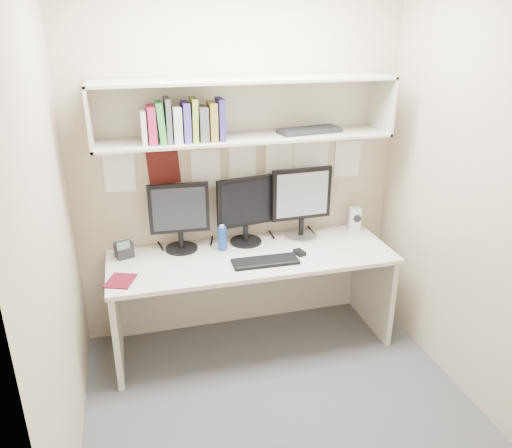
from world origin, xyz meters
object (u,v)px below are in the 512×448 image
object	(u,v)px
speaker	(355,219)
maroon_notebook	(121,281)
monitor_center	(245,208)
keyboard	(265,262)
monitor_left	(179,215)
desk_phone	(124,250)
desk	(252,299)
monitor_right	(302,201)

from	to	relation	value
speaker	maroon_notebook	world-z (taller)	speaker
monitor_center	keyboard	bearing A→B (deg)	-91.88
monitor_left	desk_phone	size ratio (longest dim) A/B	3.52
desk	monitor_right	distance (m)	0.82
speaker	monitor_left	bearing A→B (deg)	-164.23
monitor_center	speaker	world-z (taller)	monitor_center
monitor_left	speaker	size ratio (longest dim) A/B	2.80
desk_phone	speaker	bearing A→B (deg)	-16.59
desk	monitor_center	size ratio (longest dim) A/B	4.00
keyboard	maroon_notebook	world-z (taller)	keyboard
monitor_right	speaker	world-z (taller)	monitor_right
desk	maroon_notebook	world-z (taller)	maroon_notebook
monitor_right	desk_phone	world-z (taller)	monitor_right
desk	monitor_right	xyz separation A→B (m)	(0.44, 0.22, 0.65)
speaker	maroon_notebook	size ratio (longest dim) A/B	0.90
desk	maroon_notebook	xyz separation A→B (m)	(-0.90, -0.17, 0.37)
desk	desk_phone	size ratio (longest dim) A/B	14.26
monitor_left	maroon_notebook	xyz separation A→B (m)	(-0.43, -0.39, -0.26)
monitor_left	speaker	world-z (taller)	monitor_left
monitor_left	monitor_right	distance (m)	0.91
keyboard	desk_phone	bearing A→B (deg)	160.66
keyboard	desk_phone	xyz separation A→B (m)	(-0.93, 0.34, 0.04)
speaker	monitor_center	bearing A→B (deg)	-163.65
monitor_center	monitor_right	xyz separation A→B (m)	(0.43, -0.00, 0.02)
monitor_center	keyboard	distance (m)	0.46
desk	keyboard	bearing A→B (deg)	-70.90
monitor_left	desk_phone	distance (m)	0.45
keyboard	maroon_notebook	xyz separation A→B (m)	(-0.96, -0.02, -0.01)
desk	monitor_center	bearing A→B (deg)	88.06
monitor_center	maroon_notebook	bearing A→B (deg)	-165.70
desk	keyboard	xyz separation A→B (m)	(0.05, -0.16, 0.37)
desk_phone	monitor_right	bearing A→B (deg)	-17.08
desk	desk_phone	distance (m)	0.99
desk	speaker	size ratio (longest dim) A/B	11.34
monitor_center	monitor_left	bearing A→B (deg)	171.02
monitor_center	keyboard	xyz separation A→B (m)	(0.05, -0.38, -0.26)
speaker	desk	bearing A→B (deg)	-150.10
maroon_notebook	desk_phone	bearing A→B (deg)	105.74
monitor_left	keyboard	distance (m)	0.69
maroon_notebook	desk_phone	distance (m)	0.37
keyboard	speaker	world-z (taller)	speaker
desk	monitor_center	xyz separation A→B (m)	(0.01, 0.22, 0.63)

